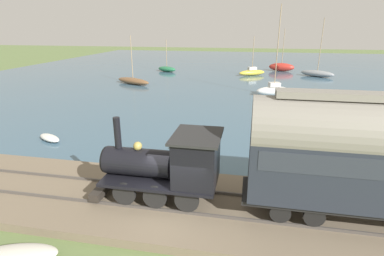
{
  "coord_description": "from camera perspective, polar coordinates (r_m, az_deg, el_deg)",
  "views": [
    {
      "loc": [
        -9.84,
        -2.58,
        7.32
      ],
      "look_at": [
        5.37,
        0.39,
        2.03
      ],
      "focal_mm": 28.0,
      "sensor_mm": 36.0,
      "label": 1
    }
  ],
  "objects": [
    {
      "name": "sailboat_yellow",
      "position": [
        48.4,
        11.35,
        10.4
      ],
      "size": [
        3.19,
        4.36,
        5.92
      ],
      "rotation": [
        0.0,
        0.0,
        0.53
      ],
      "color": "gold",
      "rests_on": "harbor_water"
    },
    {
      "name": "sailboat_green",
      "position": [
        51.77,
        -4.81,
        11.16
      ],
      "size": [
        2.99,
        3.94,
        5.25
      ],
      "rotation": [
        0.0,
        0.0,
        -0.47
      ],
      "color": "#236B42",
      "rests_on": "harbor_water"
    },
    {
      "name": "ground_plane",
      "position": [
        12.53,
        -3.11,
        -16.93
      ],
      "size": [
        200.0,
        200.0,
        0.0
      ],
      "primitive_type": "plane",
      "color": "#607542"
    },
    {
      "name": "sailboat_brown",
      "position": [
        40.89,
        -11.16,
        8.82
      ],
      "size": [
        3.61,
        5.66,
        6.19
      ],
      "rotation": [
        0.0,
        0.0,
        -0.45
      ],
      "color": "brown",
      "rests_on": "harbor_water"
    },
    {
      "name": "rowboat_off_pier",
      "position": [
        18.32,
        -0.88,
        -3.75
      ],
      "size": [
        0.78,
        1.83,
        0.55
      ],
      "rotation": [
        0.0,
        0.0,
        -0.0
      ],
      "color": "silver",
      "rests_on": "harbor_water"
    },
    {
      "name": "harbor_water",
      "position": [
        54.24,
        8.37,
        10.89
      ],
      "size": [
        80.0,
        80.0,
        0.01
      ],
      "color": "#426075",
      "rests_on": "ground"
    },
    {
      "name": "sailboat_gray",
      "position": [
        50.09,
        22.75,
        9.6
      ],
      "size": [
        3.84,
        5.08,
        8.48
      ],
      "rotation": [
        0.0,
        0.0,
        -0.53
      ],
      "color": "gray",
      "rests_on": "harbor_water"
    },
    {
      "name": "beached_dinghy",
      "position": [
        12.1,
        -30.87,
        -20.19
      ],
      "size": [
        1.88,
        3.0,
        0.44
      ],
      "color": "beige",
      "rests_on": "ground"
    },
    {
      "name": "rail_embankment",
      "position": [
        13.06,
        -2.26,
        -14.32
      ],
      "size": [
        5.52,
        56.0,
        0.47
      ],
      "color": "#756651",
      "rests_on": "ground"
    },
    {
      "name": "rowboat_mid_harbor",
      "position": [
        22.27,
        -25.49,
        -1.71
      ],
      "size": [
        1.62,
        2.2,
        0.39
      ],
      "rotation": [
        0.0,
        0.0,
        -0.47
      ],
      "color": "silver",
      "rests_on": "harbor_water"
    },
    {
      "name": "passenger_coach",
      "position": [
        12.35,
        32.55,
        -4.2
      ],
      "size": [
        2.33,
        9.43,
        4.76
      ],
      "color": "black",
      "rests_on": "rail_embankment"
    },
    {
      "name": "sailboat_white",
      "position": [
        34.5,
        15.34,
        6.99
      ],
      "size": [
        2.42,
        4.14,
        9.46
      ],
      "rotation": [
        0.0,
        0.0,
        0.26
      ],
      "color": "white",
      "rests_on": "harbor_water"
    },
    {
      "name": "sailboat_red",
      "position": [
        54.34,
        16.67,
        11.08
      ],
      "size": [
        2.34,
        4.41,
        6.9
      ],
      "rotation": [
        0.0,
        0.0,
        -0.2
      ],
      "color": "#B72D23",
      "rests_on": "harbor_water"
    },
    {
      "name": "steam_locomotive",
      "position": [
        12.21,
        -4.07,
        -6.64
      ],
      "size": [
        2.33,
        5.25,
        3.4
      ],
      "color": "black",
      "rests_on": "rail_embankment"
    },
    {
      "name": "rowboat_near_shore",
      "position": [
        22.69,
        18.19,
        -0.47
      ],
      "size": [
        1.54,
        2.23,
        0.36
      ],
      "rotation": [
        0.0,
        0.0,
        -0.26
      ],
      "color": "#B7B2A3",
      "rests_on": "harbor_water"
    }
  ]
}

